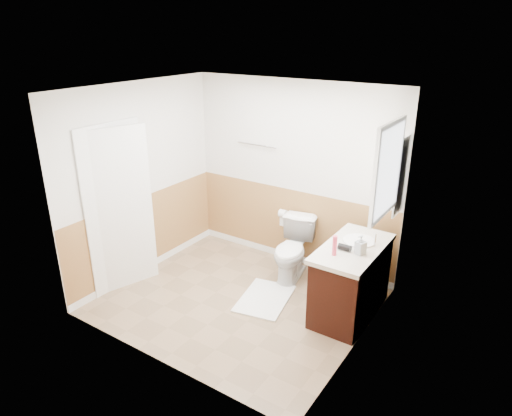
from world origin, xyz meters
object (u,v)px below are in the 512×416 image
Objects in this scene: lotion_bottle at (335,246)px; soap_dispenser at (361,245)px; vanity_cabinet at (351,282)px; toilet at (292,250)px; bath_mat at (265,299)px.

lotion_bottle reaches higher than soap_dispenser.
vanity_cabinet is 0.64m from lotion_bottle.
toilet is at bearing 142.36° from lotion_bottle.
vanity_cabinet is 5.00× the size of lotion_bottle.
lotion_bottle is at bearing -49.18° from toilet.
toilet is 1.31m from soap_dispenser.
toilet is at bearing 159.44° from vanity_cabinet.
toilet is 0.97× the size of bath_mat.
vanity_cabinet is at bearing 17.98° from bath_mat.
toilet is at bearing 155.73° from soap_dispenser.
bath_mat is at bearing -170.32° from soap_dispenser.
soap_dispenser is at bearing -35.81° from toilet.
toilet is 1.22m from lotion_bottle.
toilet is 0.77m from bath_mat.
soap_dispenser is at bearing 9.68° from bath_mat.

